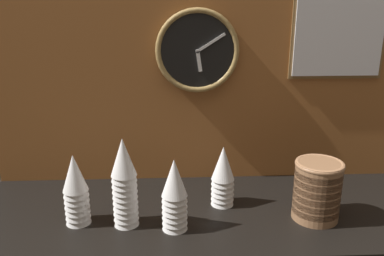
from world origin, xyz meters
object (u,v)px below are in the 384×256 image
Objects in this scene: wall_clock at (197,51)px; menu_board at (342,4)px; cup_stack_center_left at (124,183)px; cup_stack_left at (76,190)px; cup_stack_center_right at (223,176)px; bowl_stack_right at (317,189)px; cup_stack_center at (174,195)px.

wall_clock is 53.44cm from menu_board.
cup_stack_center_left is 0.54× the size of menu_board.
menu_board reaches higher than cup_stack_left.
cup_stack_center_right is 0.71× the size of wall_clock.
cup_stack_left reaches higher than bowl_stack_right.
cup_stack_center is 1.18× the size of bowl_stack_right.
bowl_stack_right is (75.88, -0.47, -1.40)cm from cup_stack_left.
cup_stack_center is at bearing -104.13° from wall_clock.
menu_board is (43.50, 21.48, 55.12)cm from cup_stack_center_right.
cup_stack_left is at bearing -168.11° from cup_stack_center_right.
bowl_stack_right is (60.58, 1.19, -4.22)cm from cup_stack_center_left.
cup_stack_center_left is 1.24× the size of cup_stack_center.
cup_stack_left is 0.44× the size of menu_board.
cup_stack_center is 0.77× the size of wall_clock.
cup_stack_left is at bearing 173.84° from cup_stack_center_left.
bowl_stack_right is (28.92, -10.36, -0.46)cm from cup_stack_center_right.
bowl_stack_right is 62.23cm from wall_clock.
cup_stack_center_left is 60.73cm from bowl_stack_right.
cup_stack_left and cup_stack_center have the same top height.
menu_board is (14.58, 31.84, 55.59)cm from bowl_stack_right.
cup_stack_center reaches higher than bowl_stack_right.
cup_stack_center_right is at bearing 20.03° from cup_stack_center_left.
cup_stack_center_left reaches higher than cup_stack_center_right.
wall_clock is at bearing 75.87° from cup_stack_center.
cup_stack_center_left is 1.24× the size of cup_stack_left.
cup_stack_center_left is 53.67cm from wall_clock.
wall_clock is (24.11, 32.13, 35.59)cm from cup_stack_center_left.
cup_stack_center_right is 48.00cm from cup_stack_left.
cup_stack_center_right is 0.92× the size of cup_stack_left.
wall_clock is (8.90, 35.36, 38.41)cm from cup_stack_center.
cup_stack_center_left is at bearing -126.88° from wall_clock.
bowl_stack_right is at bearing -114.61° from menu_board.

